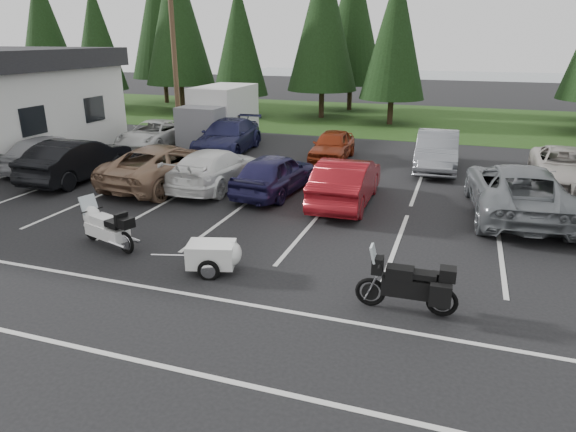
{
  "coord_description": "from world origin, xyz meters",
  "views": [
    {
      "loc": [
        4.6,
        -12.46,
        5.45
      ],
      "look_at": [
        0.51,
        -0.5,
        1.01
      ],
      "focal_mm": 32.0,
      "sensor_mm": 36.0,
      "label": 1
    }
  ],
  "objects_px": {
    "box_truck": "(216,115)",
    "car_near_0": "(50,152)",
    "car_far_1": "(228,137)",
    "car_far_3": "(437,151)",
    "car_far_2": "(332,146)",
    "car_far_4": "(564,166)",
    "touring_motorcycle": "(106,223)",
    "car_near_6": "(517,190)",
    "car_far_0": "(154,134)",
    "car_near_2": "(166,165)",
    "utility_pole": "(174,52)",
    "adventure_motorcycle": "(407,280)",
    "cargo_trailer": "(212,257)",
    "car_near_4": "(275,174)",
    "car_near_3": "(216,168)",
    "car_near_5": "(346,181)",
    "car_near_1": "(77,159)"
  },
  "relations": [
    {
      "from": "touring_motorcycle",
      "to": "adventure_motorcycle",
      "type": "xyz_separation_m",
      "value": [
        8.08,
        -0.92,
        0.04
      ]
    },
    {
      "from": "car_near_3",
      "to": "box_truck",
      "type": "bearing_deg",
      "value": -62.62
    },
    {
      "from": "car_near_0",
      "to": "box_truck",
      "type": "bearing_deg",
      "value": -115.65
    },
    {
      "from": "car_near_2",
      "to": "touring_motorcycle",
      "type": "bearing_deg",
      "value": 112.47
    },
    {
      "from": "utility_pole",
      "to": "car_far_0",
      "type": "bearing_deg",
      "value": -105.23
    },
    {
      "from": "car_far_3",
      "to": "cargo_trailer",
      "type": "xyz_separation_m",
      "value": [
        -4.48,
        -12.43,
        -0.42
      ]
    },
    {
      "from": "car_near_3",
      "to": "car_far_4",
      "type": "bearing_deg",
      "value": -157.12
    },
    {
      "from": "utility_pole",
      "to": "adventure_motorcycle",
      "type": "xyz_separation_m",
      "value": [
        13.84,
        -14.67,
        -3.99
      ]
    },
    {
      "from": "car_near_2",
      "to": "car_far_2",
      "type": "height_order",
      "value": "car_near_2"
    },
    {
      "from": "car_far_0",
      "to": "car_far_3",
      "type": "xyz_separation_m",
      "value": [
        14.11,
        -0.08,
        0.13
      ]
    },
    {
      "from": "car_near_6",
      "to": "car_far_2",
      "type": "relative_size",
      "value": 1.5
    },
    {
      "from": "car_near_4",
      "to": "car_far_1",
      "type": "height_order",
      "value": "car_far_1"
    },
    {
      "from": "car_far_4",
      "to": "car_far_2",
      "type": "bearing_deg",
      "value": 176.24
    },
    {
      "from": "car_near_4",
      "to": "car_far_0",
      "type": "xyz_separation_m",
      "value": [
        -8.8,
        5.8,
        -0.08
      ]
    },
    {
      "from": "box_truck",
      "to": "car_far_1",
      "type": "distance_m",
      "value": 2.89
    },
    {
      "from": "car_far_1",
      "to": "car_near_5",
      "type": "bearing_deg",
      "value": -45.13
    },
    {
      "from": "car_near_4",
      "to": "car_near_6",
      "type": "relative_size",
      "value": 0.73
    },
    {
      "from": "box_truck",
      "to": "touring_motorcycle",
      "type": "xyz_separation_m",
      "value": [
        3.75,
        -14.25,
        -0.78
      ]
    },
    {
      "from": "car_near_1",
      "to": "car_near_3",
      "type": "height_order",
      "value": "car_near_1"
    },
    {
      "from": "box_truck",
      "to": "car_far_3",
      "type": "distance_m",
      "value": 11.88
    },
    {
      "from": "car_far_0",
      "to": "car_near_6",
      "type": "bearing_deg",
      "value": -20.45
    },
    {
      "from": "car_near_0",
      "to": "car_far_4",
      "type": "bearing_deg",
      "value": -165.3
    },
    {
      "from": "car_near_0",
      "to": "car_near_3",
      "type": "xyz_separation_m",
      "value": [
        7.88,
        -0.1,
        -0.06
      ]
    },
    {
      "from": "car_near_0",
      "to": "car_far_3",
      "type": "relative_size",
      "value": 0.94
    },
    {
      "from": "cargo_trailer",
      "to": "car_far_3",
      "type": "bearing_deg",
      "value": 54.44
    },
    {
      "from": "car_far_1",
      "to": "adventure_motorcycle",
      "type": "bearing_deg",
      "value": -56.97
    },
    {
      "from": "car_far_1",
      "to": "car_near_4",
      "type": "bearing_deg",
      "value": -56.66
    },
    {
      "from": "box_truck",
      "to": "car_far_4",
      "type": "xyz_separation_m",
      "value": [
        16.48,
        -2.97,
        -0.79
      ]
    },
    {
      "from": "car_far_3",
      "to": "adventure_motorcycle",
      "type": "relative_size",
      "value": 2.1
    },
    {
      "from": "car_near_0",
      "to": "car_far_2",
      "type": "distance_m",
      "value": 12.35
    },
    {
      "from": "car_near_6",
      "to": "car_far_2",
      "type": "height_order",
      "value": "car_near_6"
    },
    {
      "from": "car_far_2",
      "to": "car_far_3",
      "type": "bearing_deg",
      "value": -3.77
    },
    {
      "from": "car_near_2",
      "to": "touring_motorcycle",
      "type": "relative_size",
      "value": 2.35
    },
    {
      "from": "car_far_0",
      "to": "cargo_trailer",
      "type": "height_order",
      "value": "car_far_0"
    },
    {
      "from": "car_near_4",
      "to": "adventure_motorcycle",
      "type": "distance_m",
      "value": 9.0
    },
    {
      "from": "car_near_4",
      "to": "adventure_motorcycle",
      "type": "bearing_deg",
      "value": 133.4
    },
    {
      "from": "car_near_5",
      "to": "car_far_0",
      "type": "height_order",
      "value": "car_near_5"
    },
    {
      "from": "car_near_3",
      "to": "car_near_5",
      "type": "distance_m",
      "value": 5.16
    },
    {
      "from": "car_far_1",
      "to": "utility_pole",
      "type": "bearing_deg",
      "value": 149.83
    },
    {
      "from": "box_truck",
      "to": "car_near_4",
      "type": "height_order",
      "value": "box_truck"
    },
    {
      "from": "car_near_2",
      "to": "box_truck",
      "type": "bearing_deg",
      "value": -70.87
    },
    {
      "from": "car_near_3",
      "to": "car_far_1",
      "type": "bearing_deg",
      "value": -67.77
    },
    {
      "from": "car_near_3",
      "to": "touring_motorcycle",
      "type": "xyz_separation_m",
      "value": [
        -0.14,
        -6.3,
        -0.06
      ]
    },
    {
      "from": "car_near_0",
      "to": "car_far_1",
      "type": "height_order",
      "value": "car_far_1"
    },
    {
      "from": "car_near_6",
      "to": "car_far_0",
      "type": "relative_size",
      "value": 1.24
    },
    {
      "from": "utility_pole",
      "to": "car_near_0",
      "type": "distance_m",
      "value": 8.56
    },
    {
      "from": "car_far_2",
      "to": "car_far_4",
      "type": "bearing_deg",
      "value": -6.38
    },
    {
      "from": "car_far_1",
      "to": "adventure_motorcycle",
      "type": "relative_size",
      "value": 2.35
    },
    {
      "from": "box_truck",
      "to": "car_near_0",
      "type": "bearing_deg",
      "value": -116.94
    },
    {
      "from": "car_far_0",
      "to": "car_far_1",
      "type": "xyz_separation_m",
      "value": [
        4.19,
        0.02,
        0.12
      ]
    }
  ]
}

